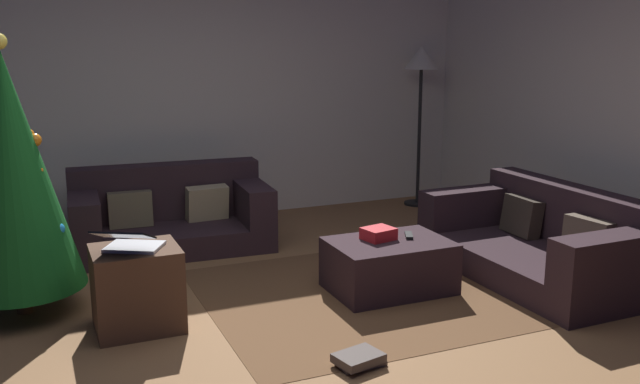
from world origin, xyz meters
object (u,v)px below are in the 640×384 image
christmas_tree (12,172)px  side_table (137,288)px  couch_left (170,215)px  gift_box (378,234)px  laptop (130,242)px  tv_remote (409,235)px  ottoman (389,266)px  book_stack (359,359)px  couch_right (545,242)px  corner_lamp (421,70)px

christmas_tree → side_table: (0.65, -0.55, -0.69)m
couch_left → christmas_tree: 1.77m
gift_box → christmas_tree: bearing=167.7°
christmas_tree → laptop: 0.94m
couch_left → laptop: bearing=75.2°
tv_remote → side_table: 1.94m
ottoman → laptop: size_ratio=1.68×
ottoman → gift_box: size_ratio=3.97×
side_table → book_stack: bearing=-44.2°
couch_right → ottoman: 1.26m
corner_lamp → christmas_tree: bearing=-157.9°
ottoman → christmas_tree: christmas_tree is taller
laptop → corner_lamp: (3.34, 2.21, 0.87)m
couch_right → christmas_tree: size_ratio=0.99×
couch_right → book_stack: couch_right is taller
ottoman → laptop: laptop is taller
couch_right → couch_left: bearing=52.0°
ottoman → tv_remote: bearing=12.4°
couch_left → side_table: size_ratio=3.24×
gift_box → side_table: size_ratio=0.40×
ottoman → gift_box: gift_box is taller
christmas_tree → laptop: size_ratio=3.62×
tv_remote → laptop: 1.97m
side_table → couch_right: bearing=-3.9°
couch_left → laptop: (-0.57, -1.72, 0.30)m
couch_right → corner_lamp: (0.31, 2.36, 1.19)m
side_table → laptop: (-0.03, -0.05, 0.31)m
tv_remote → christmas_tree: bearing=-166.1°
couch_left → couch_right: (2.46, -1.88, -0.02)m
gift_box → ottoman: bearing=-54.3°
tv_remote → corner_lamp: corner_lamp is taller
couch_right → gift_box: bearing=78.6°
couch_left → tv_remote: bearing=133.4°
christmas_tree → laptop: (0.62, -0.61, -0.37)m
ottoman → christmas_tree: bearing=166.3°
tv_remote → book_stack: 1.40m
christmas_tree → corner_lamp: 4.30m
gift_box → book_stack: gift_box is taller
ottoman → christmas_tree: size_ratio=0.46×
book_stack → couch_left: bearing=100.5°
couch_left → ottoman: (1.22, -1.70, -0.09)m
gift_box → book_stack: (-0.67, -1.04, -0.37)m
side_table → ottoman: bearing=-1.1°
ottoman → tv_remote: tv_remote is taller
laptop → corner_lamp: size_ratio=0.29×
couch_left → side_table: 1.76m
couch_right → book_stack: (-1.97, -0.80, -0.22)m
couch_right → corner_lamp: corner_lamp is taller
side_table → corner_lamp: bearing=33.1°
tv_remote → side_table: (-1.93, -0.01, -0.12)m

